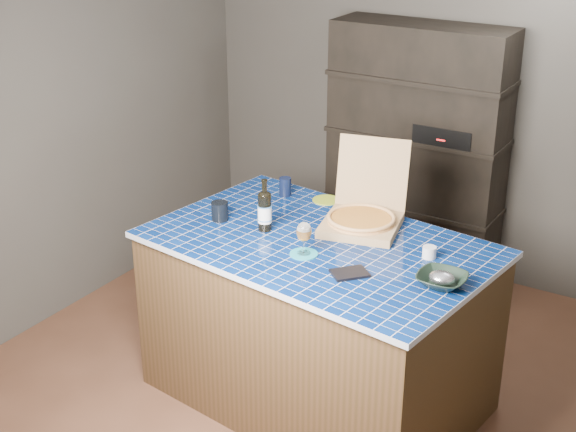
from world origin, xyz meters
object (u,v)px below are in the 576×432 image
Objects in this scene: mead_bottle at (265,210)px; dvd_case at (350,273)px; kitchen_island at (318,321)px; wine_glass at (304,232)px; bowl at (442,280)px; pizza_box at (362,217)px.

dvd_case is at bearing -19.28° from mead_bottle.
wine_glass is (0.01, -0.17, 0.60)m from kitchen_island.
mead_bottle reaches higher than bowl.
dvd_case is at bearing -82.42° from pizza_box.
pizza_box is at bearing 147.06° from bowl.
pizza_box reaches higher than mead_bottle.
pizza_box is 0.52m from mead_bottle.
kitchen_island is 3.35× the size of pizza_box.
pizza_box reaches higher than bowl.
kitchen_island is 0.62m from dvd_case.
bowl is (0.61, -0.40, -0.03)m from pizza_box.
pizza_box reaches higher than kitchen_island.
mead_bottle is 1.04m from bowl.
mead_bottle is at bearing -157.55° from pizza_box.
mead_bottle is 0.36m from wine_glass.
bowl is at bearing -5.03° from mead_bottle.
wine_glass reaches higher than bowl.
mead_bottle is (-0.42, -0.30, 0.05)m from pizza_box.
kitchen_island is 8.18× the size of bowl.
bowl is (0.41, 0.13, 0.02)m from dvd_case.
mead_bottle reaches higher than dvd_case.
mead_bottle is at bearing -167.91° from kitchen_island.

